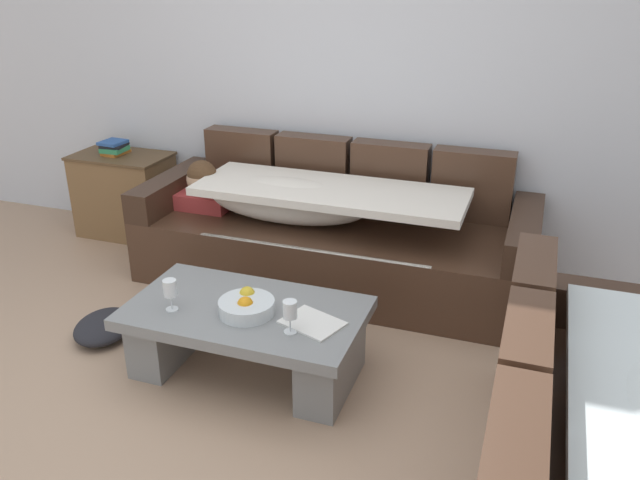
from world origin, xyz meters
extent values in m
plane|color=tan|center=(0.00, 0.00, 0.00)|extent=(14.00, 14.00, 0.00)
cube|color=silver|center=(0.00, 2.15, 1.35)|extent=(9.00, 0.10, 2.70)
cube|color=#452D1F|center=(0.19, 1.60, 0.21)|extent=(2.55, 0.92, 0.42)
cube|color=#452D1F|center=(-0.63, 1.98, 0.65)|extent=(0.51, 0.16, 0.46)
cube|color=#452D1F|center=(-0.09, 1.98, 0.65)|extent=(0.51, 0.16, 0.46)
cube|color=#452D1F|center=(0.46, 1.98, 0.65)|extent=(0.51, 0.16, 0.46)
cube|color=#452D1F|center=(1.01, 1.98, 0.65)|extent=(0.51, 0.16, 0.46)
cube|color=#372419|center=(-1.00, 1.60, 0.52)|extent=(0.18, 0.92, 0.20)
cube|color=#372419|center=(1.37, 1.60, 0.52)|extent=(0.18, 0.92, 0.20)
cube|color=#B23838|center=(-0.73, 1.59, 0.47)|extent=(0.36, 0.28, 0.11)
sphere|color=tan|center=(-0.73, 1.55, 0.64)|extent=(0.21, 0.21, 0.21)
sphere|color=#4C331E|center=(-0.73, 1.55, 0.67)|extent=(0.20, 0.20, 0.20)
ellipsoid|color=silver|center=(-0.11, 1.55, 0.56)|extent=(1.10, 0.44, 0.28)
cube|color=silver|center=(0.19, 1.53, 0.66)|extent=(1.70, 0.60, 0.05)
cube|color=silver|center=(0.19, 1.16, 0.23)|extent=(1.44, 0.04, 0.38)
cube|color=#452D1F|center=(1.44, -0.09, 0.65)|extent=(0.16, 0.51, 0.46)
cube|color=#452D1F|center=(1.44, 0.45, 0.65)|extent=(0.16, 0.51, 0.46)
cube|color=#372419|center=(1.82, 0.81, 0.52)|extent=(0.92, 0.18, 0.20)
cube|color=gray|center=(0.10, 0.47, 0.35)|extent=(1.20, 0.68, 0.06)
cube|color=gray|center=(-0.36, 0.47, 0.16)|extent=(0.20, 0.54, 0.32)
cube|color=gray|center=(0.56, 0.47, 0.16)|extent=(0.20, 0.54, 0.32)
cylinder|color=silver|center=(0.13, 0.42, 0.42)|extent=(0.28, 0.28, 0.07)
sphere|color=gold|center=(0.09, 0.50, 0.44)|extent=(0.08, 0.08, 0.08)
sphere|color=orange|center=(0.13, 0.40, 0.44)|extent=(0.08, 0.08, 0.08)
cylinder|color=silver|center=(-0.24, 0.33, 0.38)|extent=(0.06, 0.06, 0.01)
cylinder|color=silver|center=(-0.24, 0.33, 0.42)|extent=(0.01, 0.01, 0.07)
cylinder|color=silver|center=(-0.24, 0.33, 0.50)|extent=(0.07, 0.07, 0.08)
cylinder|color=silver|center=(0.40, 0.33, 0.38)|extent=(0.06, 0.06, 0.01)
cylinder|color=silver|center=(0.40, 0.33, 0.42)|extent=(0.01, 0.01, 0.07)
cylinder|color=silver|center=(0.40, 0.33, 0.50)|extent=(0.07, 0.07, 0.08)
cube|color=white|center=(0.47, 0.44, 0.39)|extent=(0.33, 0.29, 0.01)
cube|color=brown|center=(-1.59, 1.85, 0.31)|extent=(0.70, 0.42, 0.62)
cube|color=brown|center=(-1.59, 1.85, 0.63)|extent=(0.72, 0.44, 0.02)
cube|color=#B76623|center=(-1.64, 1.86, 0.65)|extent=(0.15, 0.20, 0.02)
cube|color=#338C59|center=(-1.63, 1.85, 0.68)|extent=(0.16, 0.18, 0.03)
cube|color=black|center=(-1.64, 1.86, 0.71)|extent=(0.19, 0.19, 0.02)
cube|color=#2D569E|center=(-1.65, 1.86, 0.73)|extent=(0.18, 0.19, 0.02)
ellipsoid|color=#232328|center=(-0.83, 0.51, 0.06)|extent=(0.39, 0.46, 0.12)
camera|label=1|loc=(1.40, -2.08, 2.00)|focal=36.19mm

